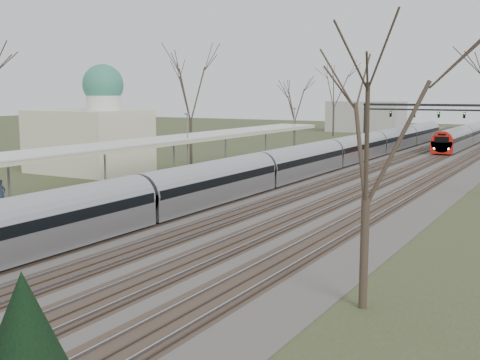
{
  "coord_description": "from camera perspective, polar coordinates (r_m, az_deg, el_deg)",
  "views": [
    {
      "loc": [
        19.41,
        -4.96,
        7.64
      ],
      "look_at": [
        0.1,
        28.72,
        2.0
      ],
      "focal_mm": 45.0,
      "sensor_mm": 36.0,
      "label": 1
    }
  ],
  "objects": [
    {
      "name": "tree_east_near",
      "position": [
        20.99,
        12.05,
        5.13
      ],
      "size": [
        4.5,
        4.5,
        9.27
      ],
      "color": "#2D231C",
      "rests_on": "ground"
    },
    {
      "name": "canopy",
      "position": [
        47.58,
        -7.04,
        3.73
      ],
      "size": [
        4.1,
        50.0,
        3.11
      ],
      "color": "slate",
      "rests_on": "platform"
    },
    {
      "name": "passenger",
      "position": [
        36.63,
        -21.73,
        -1.34
      ],
      "size": [
        0.48,
        0.68,
        1.8
      ],
      "primitive_type": "imported",
      "rotation": [
        0.0,
        0.0,
        1.64
      ],
      "color": "#28344E",
      "rests_on": "platform"
    },
    {
      "name": "train_far",
      "position": [
        98.76,
        21.15,
        4.13
      ],
      "size": [
        2.62,
        45.21,
        3.05
      ],
      "color": "#B1B4BC",
      "rests_on": "ground"
    },
    {
      "name": "signal_gantry",
      "position": [
        91.99,
        17.93,
        6.16
      ],
      "size": [
        21.0,
        0.59,
        6.08
      ],
      "color": "black",
      "rests_on": "ground"
    },
    {
      "name": "track_bed",
      "position": [
        63.39,
        12.03,
        1.22
      ],
      "size": [
        24.0,
        160.0,
        0.22
      ],
      "color": "#474442",
      "rests_on": "ground"
    },
    {
      "name": "platform",
      "position": [
        51.61,
        -3.97,
        0.29
      ],
      "size": [
        3.5,
        69.0,
        1.0
      ],
      "primitive_type": "cube",
      "color": "#9E9B93",
      "rests_on": "ground"
    },
    {
      "name": "dome_building",
      "position": [
        59.6,
        -13.93,
        4.25
      ],
      "size": [
        10.0,
        8.0,
        10.3
      ],
      "color": "beige",
      "rests_on": "ground"
    },
    {
      "name": "train_near",
      "position": [
        60.77,
        8.55,
        2.35
      ],
      "size": [
        2.62,
        90.21,
        3.05
      ],
      "color": "#B1B4BC",
      "rests_on": "ground"
    },
    {
      "name": "tree_west_far",
      "position": [
        64.27,
        -4.73,
        8.57
      ],
      "size": [
        5.5,
        5.5,
        11.33
      ],
      "color": "#2D231C",
      "rests_on": "ground"
    }
  ]
}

